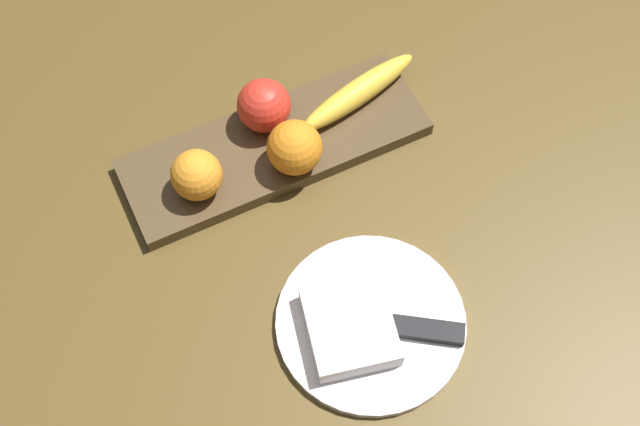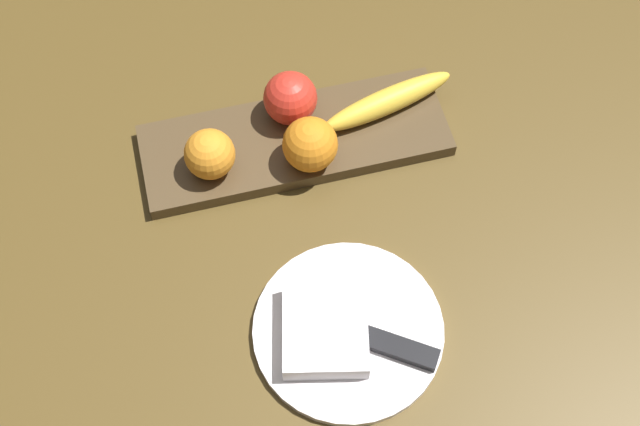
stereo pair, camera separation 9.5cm
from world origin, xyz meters
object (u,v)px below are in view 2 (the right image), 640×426
object	(u,v)px
dinner_plate	(348,330)
folded_napkin	(325,330)
orange_near_banana	(210,154)
fruit_tray	(295,141)
knife	(385,344)
apple	(290,98)
orange_near_apple	(310,144)
banana	(388,101)

from	to	relation	value
dinner_plate	folded_napkin	bearing A→B (deg)	0.00
orange_near_banana	folded_napkin	xyz separation A→B (m)	(-0.08, 0.24, -0.03)
fruit_tray	knife	bearing A→B (deg)	96.76
folded_napkin	knife	world-z (taller)	folded_napkin
apple	dinner_plate	bearing A→B (deg)	89.37
orange_near_apple	folded_napkin	size ratio (longest dim) A/B	0.64
fruit_tray	folded_napkin	xyz separation A→B (m)	(0.03, 0.26, 0.02)
dinner_plate	knife	world-z (taller)	knife
orange_near_apple	dinner_plate	distance (m)	0.23
banana	orange_near_banana	world-z (taller)	orange_near_banana
folded_napkin	fruit_tray	bearing A→B (deg)	-95.89
orange_near_apple	knife	bearing A→B (deg)	95.38
orange_near_banana	dinner_plate	world-z (taller)	orange_near_banana
apple	orange_near_apple	distance (m)	0.07
dinner_plate	apple	bearing A→B (deg)	-90.63
banana	orange_near_banana	size ratio (longest dim) A/B	2.97
fruit_tray	orange_near_banana	bearing A→B (deg)	10.97
fruit_tray	orange_near_banana	world-z (taller)	orange_near_banana
orange_near_apple	fruit_tray	bearing A→B (deg)	-74.50
banana	folded_napkin	xyz separation A→B (m)	(0.15, 0.28, -0.01)
banana	orange_near_apple	size ratio (longest dim) A/B	2.72
apple	orange_near_banana	distance (m)	0.13
knife	banana	bearing A→B (deg)	-72.49
apple	folded_napkin	bearing A→B (deg)	84.17
dinner_plate	folded_napkin	distance (m)	0.03
fruit_tray	banana	size ratio (longest dim) A/B	2.09
orange_near_banana	fruit_tray	bearing A→B (deg)	-169.03
apple	knife	distance (m)	0.33
banana	apple	bearing A→B (deg)	156.28
orange_near_apple	folded_napkin	xyz separation A→B (m)	(0.04, 0.23, -0.03)
fruit_tray	orange_near_apple	bearing A→B (deg)	105.50
orange_near_banana	folded_napkin	bearing A→B (deg)	108.89
knife	dinner_plate	bearing A→B (deg)	-6.02
fruit_tray	banana	world-z (taller)	banana
banana	dinner_plate	bearing A→B (deg)	-127.95
folded_napkin	knife	xyz separation A→B (m)	(-0.06, 0.03, -0.01)
apple	orange_near_apple	size ratio (longest dim) A/B	1.00
apple	dinner_plate	world-z (taller)	apple
orange_near_banana	knife	xyz separation A→B (m)	(-0.15, 0.27, -0.04)
orange_near_banana	folded_napkin	world-z (taller)	orange_near_banana
apple	folded_napkin	xyz separation A→B (m)	(0.03, 0.30, -0.03)
banana	dinner_plate	distance (m)	0.31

